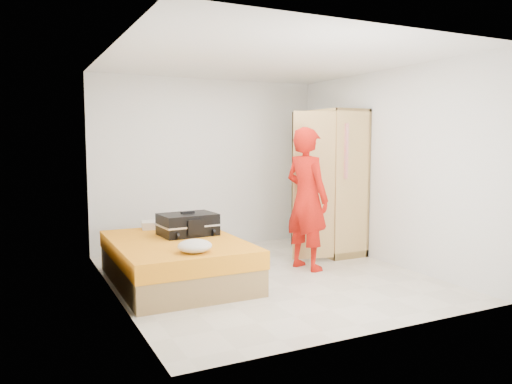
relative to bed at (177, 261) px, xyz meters
name	(u,v)px	position (x,y,z in m)	size (l,w,h in m)	color
room	(267,171)	(1.05, -0.29, 1.05)	(4.00, 4.02, 2.60)	beige
bed	(177,261)	(0.00, 0.00, 0.00)	(1.42, 2.02, 0.50)	olive
wardrobe	(327,185)	(2.50, 0.57, 0.75)	(1.16, 1.20, 2.10)	#DCB36B
person	(307,199)	(1.69, -0.15, 0.66)	(0.67, 0.44, 1.83)	red
suitcase	(188,224)	(0.22, 0.23, 0.38)	(0.72, 0.56, 0.29)	black
round_cushion	(195,246)	(-0.02, -0.73, 0.32)	(0.36, 0.36, 0.14)	beige
pillow	(162,224)	(0.07, 0.85, 0.30)	(0.53, 0.27, 0.10)	beige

